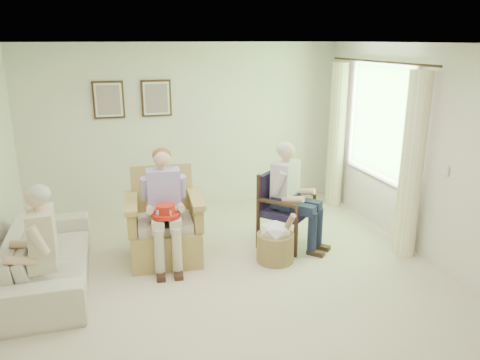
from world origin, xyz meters
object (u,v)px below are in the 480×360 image
Objects in this scene: sofa at (49,256)px; hatbox at (276,241)px; person_wicker at (165,199)px; wicker_armchair at (165,231)px; person_dark at (290,189)px; person_sofa at (38,243)px; red_hat at (166,212)px; wood_armchair at (284,205)px.

sofa is 2.63m from hatbox.
sofa is at bearing 175.09° from hatbox.
sofa is 1.52× the size of person_wicker.
wicker_armchair is 1.66m from person_dark.
wicker_armchair reaches higher than hatbox.
person_dark reaches higher than hatbox.
person_dark is 1.07× the size of person_sofa.
red_hat is at bearing -93.87° from sofa.
person_dark is at bearing 4.36° from person_wicker.
sofa is 1.55× the size of person_dark.
person_dark is (2.93, 0.12, 0.49)m from sofa.
person_dark is (1.60, -0.14, 0.45)m from wicker_armchair.
person_sofa is at bearing -172.30° from hatbox.
person_sofa is at bearing -143.78° from wicker_armchair.
person_dark reaches higher than person_sofa.
sofa is at bearing 139.65° from person_dark.
sofa is 6.48× the size of red_hat.
sofa is at bearing 142.79° from wood_armchair.
red_hat is at bearing 108.17° from person_sofa.
wicker_armchair is 1.15× the size of wood_armchair.
person_wicker reaches higher than wood_armchair.
person_wicker reaches higher than person_sofa.
person_wicker is at bearing -86.02° from wicker_armchair.
wicker_armchair is 1.61m from wood_armchair.
sofa is at bearing 176.13° from red_hat.
wicker_armchair is at bearing 93.98° from person_wicker.
person_sofa is (-2.93, -0.86, 0.19)m from wood_armchair.
person_sofa is at bearing 150.73° from person_dark.
sofa is 1.38m from red_hat.
person_wicker is 1.09× the size of person_sofa.
wood_armchair is at bearing 10.12° from person_wicker.
red_hat is (-1.61, -0.37, 0.20)m from wood_armchair.
person_wicker reaches higher than sofa.
person_wicker is 1.44m from hatbox.
wicker_armchair is at bearing 159.36° from hatbox.
wicker_armchair is 0.80× the size of person_wicker.
wood_armchair reaches higher than sofa.
red_hat is (1.31, -0.09, 0.43)m from sofa.
person_wicker is at bearing -85.14° from sofa.
person_sofa reaches higher than wicker_armchair.
sofa is at bearing -171.16° from person_wicker.
person_wicker is at bearing 84.89° from red_hat.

